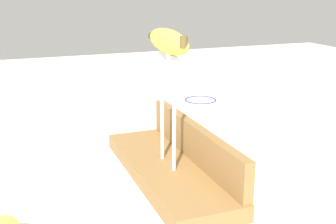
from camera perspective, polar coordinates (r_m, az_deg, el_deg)
The scene contains 7 objects.
ground_plane at distance 0.84m, azimuth 0.00°, elevation -8.47°, with size 3.00×3.00×0.00m, color silver.
wooden_board at distance 0.83m, azimuth 0.00°, elevation -7.58°, with size 0.40×0.13×0.03m, color olive.
board_backstop at distance 0.83m, azimuth 3.54°, elevation -3.94°, with size 0.39×0.02×0.07m, color olive.
fork_stand_center at distance 0.78m, azimuth -0.22°, elevation 1.49°, with size 0.09×0.01×0.21m.
banana_raised_center at distance 0.76m, azimuth -0.23°, elevation 9.10°, with size 0.18×0.04×0.04m.
fork_fallen_near at distance 0.88m, azimuth -9.77°, elevation -7.19°, with size 0.15×0.10×0.01m.
wire_coil at distance 1.38m, azimuth 4.21°, elevation 1.64°, with size 0.10×0.10×0.00m, color #1E2DA5.
Camera 1 is at (0.71, -0.27, 0.35)m, focal length 47.31 mm.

